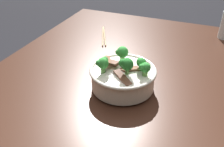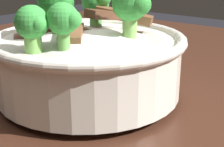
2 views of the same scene
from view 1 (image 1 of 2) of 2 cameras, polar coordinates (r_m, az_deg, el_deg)
dining_table at (r=1.07m, az=2.04°, el=-4.96°), size 1.24×0.98×0.77m
rice_bowl at (r=0.87m, az=2.46°, el=-0.53°), size 0.23×0.23×0.14m
chopsticks_pair at (r=1.28m, az=-1.89°, el=8.47°), size 0.21×0.11×0.01m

